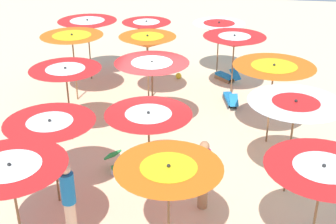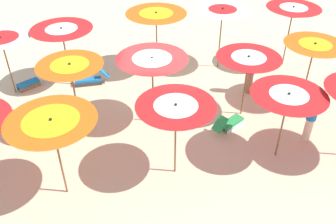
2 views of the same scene
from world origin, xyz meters
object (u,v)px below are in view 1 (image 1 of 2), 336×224
(lounger_2, at_px, (227,76))
(beach_ball, at_px, (179,76))
(beachgoer_1, at_px, (203,174))
(lounger_0, at_px, (230,99))
(beach_umbrella_1, at_px, (295,109))
(beach_umbrella_4, at_px, (219,28))
(beach_umbrella_7, at_px, (152,69))
(beach_umbrella_0, at_px, (322,177))
(beach_umbrella_2, at_px, (273,73))
(beach_umbrella_10, at_px, (11,175))
(beachgoer_0, at_px, (69,198))
(beach_umbrella_13, at_px, (72,40))
(beach_umbrella_14, at_px, (88,25))
(beach_umbrella_12, at_px, (66,75))
(beach_umbrella_3, at_px, (234,41))
(beach_umbrella_8, at_px, (148,42))
(beach_umbrella_9, at_px, (147,26))
(lounger_1, at_px, (122,170))
(beach_umbrella_6, at_px, (149,121))
(beach_umbrella_5, at_px, (169,175))
(beach_umbrella_11, at_px, (51,129))

(lounger_2, height_order, beach_ball, lounger_2)
(beachgoer_1, relative_size, beach_ball, 7.32)
(lounger_2, xyz_separation_m, beach_ball, (-0.04, 1.89, -0.09))
(lounger_0, bearing_deg, beach_ball, 31.20)
(beach_umbrella_1, xyz_separation_m, lounger_0, (4.98, 1.47, -2.06))
(beach_umbrella_4, xyz_separation_m, beach_umbrella_7, (-5.19, 1.68, 0.13))
(beach_umbrella_0, distance_m, beach_umbrella_7, 6.52)
(beach_umbrella_0, bearing_deg, beach_ball, 20.89)
(beach_umbrella_2, bearing_deg, beach_umbrella_10, 138.52)
(beach_umbrella_7, bearing_deg, beachgoer_0, 168.88)
(beachgoer_1, bearing_deg, beach_umbrella_13, -86.84)
(beach_umbrella_7, bearing_deg, beach_umbrella_14, 37.79)
(lounger_2, bearing_deg, beach_umbrella_12, 96.22)
(beach_umbrella_3, xyz_separation_m, beach_umbrella_8, (-0.97, 2.86, 0.15))
(beach_umbrella_13, bearing_deg, beach_umbrella_12, -164.41)
(beach_umbrella_2, bearing_deg, beach_umbrella_4, 18.67)
(beach_umbrella_12, xyz_separation_m, lounger_0, (3.21, -4.62, -1.87))
(beach_umbrella_10, height_order, beach_umbrella_12, beach_umbrella_12)
(lounger_0, relative_size, beach_ball, 5.56)
(beach_umbrella_0, xyz_separation_m, beach_umbrella_10, (-0.48, 5.55, -0.20))
(beach_umbrella_7, distance_m, beach_umbrella_10, 5.88)
(beach_umbrella_1, relative_size, beach_umbrella_9, 1.14)
(beach_umbrella_1, relative_size, lounger_1, 2.19)
(lounger_1, xyz_separation_m, beachgoer_0, (-2.29, 0.56, 0.70))
(lounger_2, bearing_deg, beach_umbrella_4, -3.60)
(lounger_1, distance_m, lounger_2, 7.57)
(beach_umbrella_7, relative_size, beach_umbrella_13, 0.98)
(beach_umbrella_9, bearing_deg, beach_umbrella_0, -153.69)
(beach_umbrella_13, xyz_separation_m, lounger_2, (2.57, -5.21, -2.00))
(lounger_1, relative_size, beach_ball, 4.73)
(beach_umbrella_3, height_order, beach_umbrella_12, beach_umbrella_12)
(beach_umbrella_13, bearing_deg, beach_ball, -52.70)
(beach_umbrella_7, distance_m, beach_umbrella_8, 2.37)
(beach_umbrella_3, distance_m, beach_umbrella_6, 6.49)
(beach_umbrella_10, relative_size, beachgoer_0, 1.32)
(beach_umbrella_10, distance_m, beachgoer_1, 4.21)
(beach_umbrella_7, xyz_separation_m, beach_umbrella_10, (-5.66, 1.59, -0.09))
(beach_umbrella_4, height_order, beach_umbrella_14, beach_umbrella_14)
(beach_umbrella_4, xyz_separation_m, beach_umbrella_13, (-3.04, 4.81, 0.22))
(beach_umbrella_3, bearing_deg, beach_umbrella_14, 80.88)
(lounger_2, relative_size, beach_ball, 4.44)
(beach_umbrella_7, height_order, lounger_2, beach_umbrella_7)
(beach_umbrella_3, xyz_separation_m, beachgoer_1, (-6.67, 0.50, -1.13))
(beach_umbrella_5, relative_size, lounger_2, 2.12)
(beach_umbrella_7, height_order, beach_umbrella_14, beach_umbrella_14)
(beach_umbrella_4, distance_m, beach_umbrella_11, 9.45)
(beach_umbrella_14, bearing_deg, beach_umbrella_5, -154.45)
(beach_umbrella_10, bearing_deg, beach_ball, -9.79)
(beach_umbrella_14, bearing_deg, lounger_0, -106.66)
(beach_umbrella_5, xyz_separation_m, beach_umbrella_11, (1.56, 2.89, -0.09))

